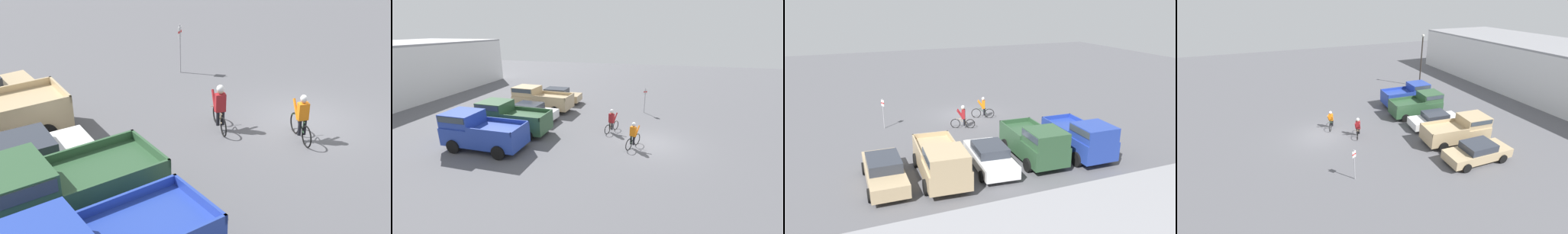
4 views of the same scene
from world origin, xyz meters
The scene contains 9 objects.
ground_plane centered at (0.00, 0.00, 0.00)m, with size 80.00×80.00×0.00m, color #56565B.
pickup_truck_0 centered at (-3.33, 10.20, 1.17)m, with size 2.39×4.95×2.26m.
pickup_truck_1 centered at (-0.53, 9.81, 1.13)m, with size 2.44×5.00×2.21m.
sedan_0 centered at (2.26, 9.74, 0.69)m, with size 2.30×4.64×1.37m.
pickup_truck_2 centered at (5.09, 10.17, 1.08)m, with size 2.60×5.39×2.08m.
sedan_1 centered at (7.86, 9.48, 0.73)m, with size 2.02×4.81×1.44m.
cyclist_0 centered at (1.36, 2.87, 0.88)m, with size 1.62×0.77×1.71m.
cyclist_1 centered at (-0.89, 1.16, 0.82)m, with size 1.64×0.78×1.67m.
fire_lane_sign centered at (6.58, 0.84, 1.33)m, with size 0.16×0.27×2.19m.
Camera 3 is at (9.89, 27.19, 8.95)m, focal length 35.00 mm.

